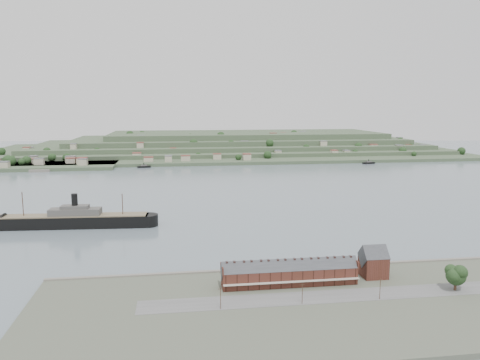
{
  "coord_description": "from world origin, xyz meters",
  "views": [
    {
      "loc": [
        -55.6,
        -344.09,
        73.86
      ],
      "look_at": [
        -1.8,
        30.0,
        13.64
      ],
      "focal_mm": 35.0,
      "sensor_mm": 36.0,
      "label": 1
    }
  ],
  "objects": [
    {
      "name": "ferry_west",
      "position": [
        -90.81,
        225.0,
        1.43
      ],
      "size": [
        16.4,
        7.37,
        5.94
      ],
      "color": "black",
      "rests_on": "ground"
    },
    {
      "name": "gabled_building",
      "position": [
        27.5,
        -164.0,
        8.19
      ],
      "size": [
        10.4,
        10.18,
        14.09
      ],
      "color": "#482319",
      "rests_on": "ground"
    },
    {
      "name": "near_shore",
      "position": [
        0.0,
        -186.75,
        1.01
      ],
      "size": [
        220.0,
        80.0,
        2.6
      ],
      "color": "#4C5142",
      "rests_on": "ground"
    },
    {
      "name": "fig_tree",
      "position": [
        53.44,
        -183.29,
        8.53
      ],
      "size": [
        9.58,
        8.3,
        10.69
      ],
      "color": "#442D1F",
      "rests_on": "ground"
    },
    {
      "name": "steamship",
      "position": [
        -120.21,
        -53.22,
        4.62
      ],
      "size": [
        104.4,
        18.13,
        25.03
      ],
      "color": "black",
      "rests_on": "ground"
    },
    {
      "name": "ground",
      "position": [
        0.0,
        0.0,
        0.0
      ],
      "size": [
        1400.0,
        1400.0,
        0.0
      ],
      "primitive_type": "plane",
      "color": "slate",
      "rests_on": "ground"
    },
    {
      "name": "ferry_east",
      "position": [
        192.82,
        222.22,
        1.44
      ],
      "size": [
        16.43,
        6.61,
        5.99
      ],
      "color": "black",
      "rests_on": "ground"
    },
    {
      "name": "far_peninsula",
      "position": [
        27.91,
        393.1,
        11.88
      ],
      "size": [
        760.0,
        309.0,
        30.0
      ],
      "color": "#33452E",
      "rests_on": "ground"
    },
    {
      "name": "terrace_row",
      "position": [
        -10.0,
        -168.02,
        6.84
      ],
      "size": [
        55.6,
        9.8,
        11.07
      ],
      "color": "#482319",
      "rests_on": "ground"
    }
  ]
}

